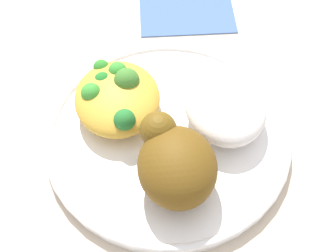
{
  "coord_description": "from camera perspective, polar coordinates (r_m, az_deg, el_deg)",
  "views": [
    {
      "loc": [
        -0.29,
        0.04,
        0.44
      ],
      "look_at": [
        0.0,
        0.0,
        0.03
      ],
      "focal_mm": 48.29,
      "sensor_mm": 36.0,
      "label": 1
    }
  ],
  "objects": [
    {
      "name": "ground_plane",
      "position": [
        0.53,
        0.0,
        -1.71
      ],
      "size": [
        2.0,
        2.0,
        0.0
      ],
      "primitive_type": "plane",
      "color": "beige"
    },
    {
      "name": "plate",
      "position": [
        0.52,
        0.0,
        -1.16
      ],
      "size": [
        0.28,
        0.28,
        0.02
      ],
      "color": "white",
      "rests_on": "ground_plane"
    },
    {
      "name": "roasted_chicken",
      "position": [
        0.45,
        0.7,
        -4.73
      ],
      "size": [
        0.1,
        0.08,
        0.07
      ],
      "color": "brown",
      "rests_on": "plate"
    },
    {
      "name": "rice_pile",
      "position": [
        0.51,
        7.25,
        2.44
      ],
      "size": [
        0.11,
        0.09,
        0.04
      ],
      "primitive_type": "ellipsoid",
      "color": "silver",
      "rests_on": "plate"
    },
    {
      "name": "mac_cheese_with_broccoli",
      "position": [
        0.52,
        -6.47,
        3.78
      ],
      "size": [
        0.11,
        0.1,
        0.05
      ],
      "color": "gold",
      "rests_on": "plate"
    },
    {
      "name": "napkin",
      "position": [
        0.67,
        2.43,
        13.87
      ],
      "size": [
        0.09,
        0.14,
        0.0
      ],
      "primitive_type": "cube",
      "rotation": [
        0.0,
        0.0,
        -0.07
      ],
      "color": "#47669E",
      "rests_on": "ground_plane"
    }
  ]
}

